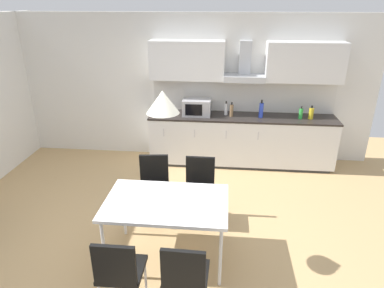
# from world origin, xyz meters

# --- Properties ---
(ground_plane) EXTENTS (8.56, 7.48, 0.02)m
(ground_plane) POSITION_xyz_m (0.00, 0.00, -0.01)
(ground_plane) COLOR tan
(wall_back) EXTENTS (6.85, 0.10, 2.57)m
(wall_back) POSITION_xyz_m (0.00, 2.54, 1.28)
(wall_back) COLOR silver
(wall_back) RESTS_ON ground_plane
(kitchen_counter) EXTENTS (3.21, 0.63, 0.89)m
(kitchen_counter) POSITION_xyz_m (1.12, 2.20, 0.45)
(kitchen_counter) COLOR #333333
(kitchen_counter) RESTS_ON ground_plane
(backsplash_tile) EXTENTS (3.19, 0.02, 0.55)m
(backsplash_tile) POSITION_xyz_m (1.12, 2.48, 1.17)
(backsplash_tile) COLOR silver
(backsplash_tile) RESTS_ON kitchen_counter
(upper_wall_cabinets) EXTENTS (3.19, 0.40, 0.65)m
(upper_wall_cabinets) POSITION_xyz_m (1.12, 2.33, 1.80)
(upper_wall_cabinets) COLOR silver
(microwave) EXTENTS (0.48, 0.35, 0.28)m
(microwave) POSITION_xyz_m (0.33, 2.19, 1.03)
(microwave) COLOR #ADADB2
(microwave) RESTS_ON kitchen_counter
(bottle_brown) EXTENTS (0.06, 0.06, 0.25)m
(bottle_brown) POSITION_xyz_m (0.93, 2.18, 1.00)
(bottle_brown) COLOR brown
(bottle_brown) RESTS_ON kitchen_counter
(bottle_white) EXTENTS (0.06, 0.06, 0.25)m
(bottle_white) POSITION_xyz_m (0.84, 2.25, 1.00)
(bottle_white) COLOR white
(bottle_white) RESTS_ON kitchen_counter
(bottle_yellow) EXTENTS (0.08, 0.08, 0.23)m
(bottle_yellow) POSITION_xyz_m (2.27, 2.17, 0.99)
(bottle_yellow) COLOR yellow
(bottle_yellow) RESTS_ON kitchen_counter
(bottle_green) EXTENTS (0.07, 0.07, 0.22)m
(bottle_green) POSITION_xyz_m (2.10, 2.15, 0.99)
(bottle_green) COLOR green
(bottle_green) RESTS_ON kitchen_counter
(bottle_blue) EXTENTS (0.07, 0.07, 0.31)m
(bottle_blue) POSITION_xyz_m (1.43, 2.16, 1.03)
(bottle_blue) COLOR blue
(bottle_blue) RESTS_ON kitchen_counter
(dining_table) EXTENTS (1.33, 0.85, 0.75)m
(dining_table) POSITION_xyz_m (0.23, -0.39, 0.70)
(dining_table) COLOR white
(dining_table) RESTS_ON ground_plane
(chair_near_right) EXTENTS (0.41, 0.41, 0.87)m
(chair_near_right) POSITION_xyz_m (0.52, -1.19, 0.53)
(chair_near_right) COLOR black
(chair_near_right) RESTS_ON ground_plane
(chair_near_left) EXTENTS (0.40, 0.40, 0.87)m
(chair_near_left) POSITION_xyz_m (-0.07, -1.19, 0.53)
(chair_near_left) COLOR black
(chair_near_left) RESTS_ON ground_plane
(chair_far_left) EXTENTS (0.44, 0.44, 0.87)m
(chair_far_left) POSITION_xyz_m (-0.08, 0.42, 0.53)
(chair_far_left) COLOR black
(chair_far_left) RESTS_ON ground_plane
(chair_far_right) EXTENTS (0.40, 0.40, 0.87)m
(chair_far_right) POSITION_xyz_m (0.53, 0.42, 0.53)
(chair_far_right) COLOR black
(chair_far_right) RESTS_ON ground_plane
(pendant_lamp) EXTENTS (0.32, 0.32, 0.22)m
(pendant_lamp) POSITION_xyz_m (0.23, -0.39, 1.86)
(pendant_lamp) COLOR silver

